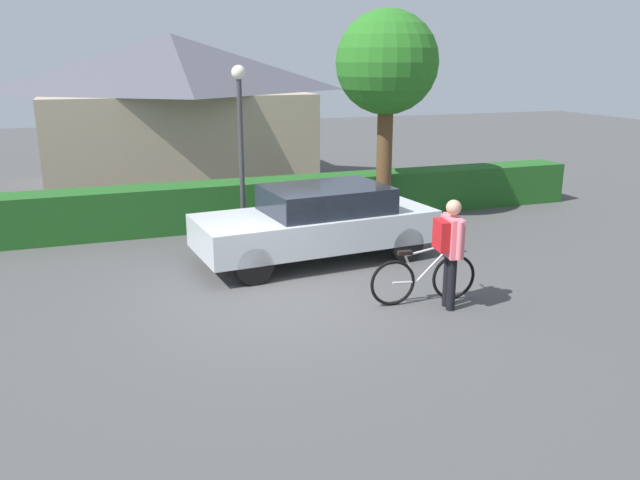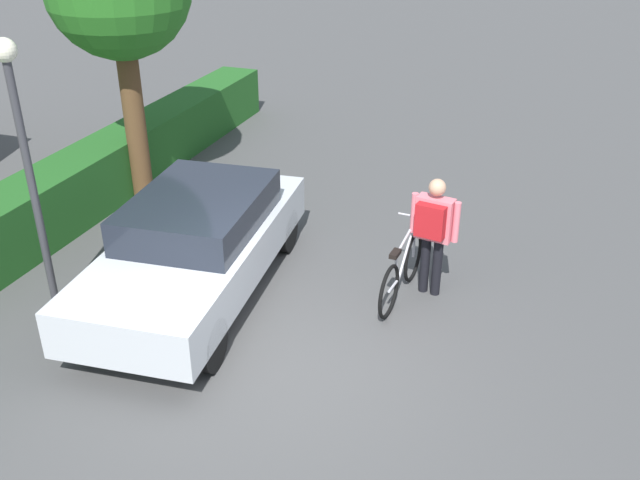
# 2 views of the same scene
# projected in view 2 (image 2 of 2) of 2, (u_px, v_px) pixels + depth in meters

# --- Properties ---
(ground_plane) EXTENTS (60.00, 60.00, 0.00)m
(ground_plane) POSITION_uv_depth(u_px,v_px,m) (288.00, 368.00, 8.32)
(ground_plane) COLOR #484848
(parked_car_near) EXTENTS (4.57, 2.20, 1.40)m
(parked_car_near) POSITION_uv_depth(u_px,v_px,m) (197.00, 244.00, 9.50)
(parked_car_near) COLOR silver
(parked_car_near) RESTS_ON ground
(bicycle) EXTENTS (1.75, 0.50, 1.01)m
(bicycle) POSITION_uv_depth(u_px,v_px,m) (402.00, 271.00, 9.54)
(bicycle) COLOR black
(bicycle) RESTS_ON ground
(person_rider) EXTENTS (0.41, 0.67, 1.69)m
(person_rider) POSITION_uv_depth(u_px,v_px,m) (433.00, 226.00, 9.32)
(person_rider) COLOR black
(person_rider) RESTS_ON ground
(street_lamp) EXTENTS (0.28, 0.28, 3.56)m
(street_lamp) POSITION_uv_depth(u_px,v_px,m) (23.00, 141.00, 8.35)
(street_lamp) COLOR #38383D
(street_lamp) RESTS_ON ground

